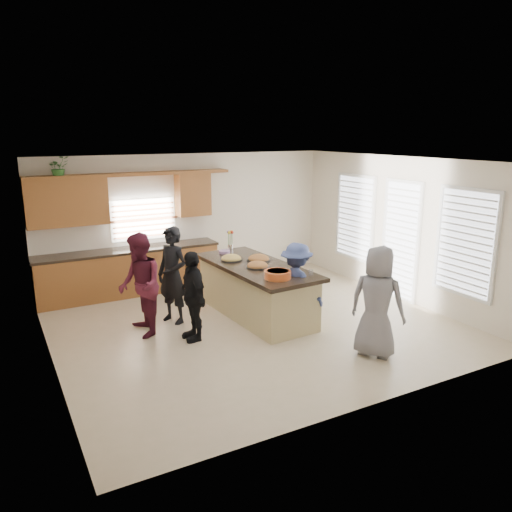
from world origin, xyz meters
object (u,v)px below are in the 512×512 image
woman_left_back (173,275)px  woman_right_front (377,302)px  island (256,291)px  woman_left_front (193,296)px  woman_left_mid (140,285)px  woman_right_back (296,286)px  salad_bowl (278,274)px

woman_left_back → woman_right_front: size_ratio=1.01×
island → woman_left_front: bearing=-165.1°
woman_left_mid → woman_right_front: size_ratio=1.01×
woman_left_front → woman_left_mid: bearing=-129.3°
woman_left_back → woman_right_front: (2.18, -2.72, -0.01)m
woman_right_back → woman_right_front: woman_right_front is taller
island → woman_left_back: (-1.42, 0.41, 0.40)m
woman_left_back → salad_bowl: bearing=17.9°
woman_left_mid → woman_left_back: bearing=117.5°
woman_left_mid → woman_left_front: (0.68, -0.57, -0.12)m
woman_left_back → woman_left_mid: (-0.65, -0.30, 0.00)m
woman_right_back → woman_right_front: 1.54m
island → woman_left_back: 1.53m
salad_bowl → woman_left_back: 1.87m
island → woman_left_front: 1.49m
woman_left_back → island: bearing=46.7°
island → woman_right_back: woman_right_back is taller
woman_right_back → woman_left_back: bearing=27.5°
island → woman_right_front: size_ratio=1.65×
woman_left_mid → woman_right_back: bearing=71.0°
salad_bowl → woman_right_front: 1.66m
woman_left_mid → woman_right_front: bearing=52.2°
island → woman_right_back: 0.94m
island → woman_right_back: size_ratio=1.87×
woman_left_back → woman_left_mid: woman_left_mid is taller
island → woman_right_front: woman_right_front is taller
salad_bowl → woman_left_front: woman_left_front is taller
woman_left_front → woman_right_front: 2.84m
woman_left_mid → woman_right_front: 3.73m
woman_left_back → woman_left_front: size_ratio=1.16×
salad_bowl → woman_right_back: (0.41, 0.07, -0.28)m
woman_right_back → salad_bowl: bearing=72.3°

